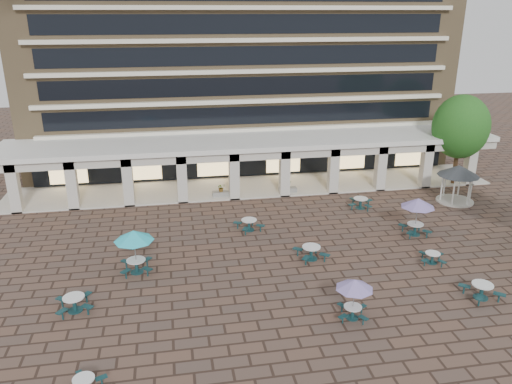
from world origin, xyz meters
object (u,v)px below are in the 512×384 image
Objects in this scene: picnic_table_2 at (482,290)px; gazebo at (458,175)px; picnic_table_0 at (84,384)px; planter_right at (288,188)px; planter_left at (221,192)px.

gazebo is at bearing 58.97° from picnic_table_2.
picnic_table_2 reaches higher than picnic_table_0.
picnic_table_0 is 25.53m from planter_right.
planter_right is at bearing 104.32° from picnic_table_2.
picnic_table_0 is at bearing -147.04° from gazebo.
planter_left is at bearing 118.59° from picnic_table_2.
planter_left is (-18.63, 4.34, -1.86)m from gazebo.
picnic_table_2 is 15.17m from gazebo.
planter_left reaches higher than picnic_table_0.
gazebo is at bearing -13.11° from planter_left.
gazebo is (26.60, 17.25, 1.90)m from picnic_table_0.
picnic_table_2 is 21.66m from planter_left.
planter_left is 1.00× the size of planter_right.
gazebo is 13.79m from planter_right.
picnic_table_0 is 23.01m from planter_left.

